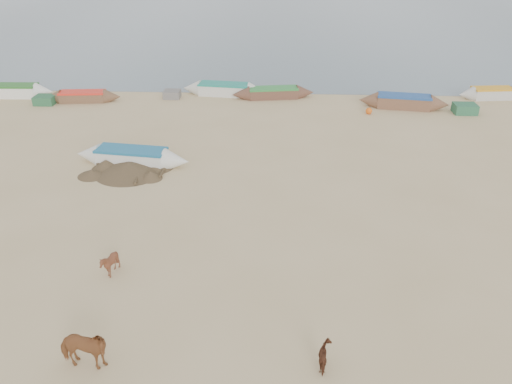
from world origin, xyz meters
TOP-DOWN VIEW (x-y plane):
  - ground at (0.00, 0.00)m, footprint 140.00×140.00m
  - cow_adult at (-4.45, -5.14)m, footprint 1.67×0.89m
  - calf_front at (-5.07, -0.80)m, footprint 1.19×1.17m
  - calf_right at (2.41, -4.78)m, footprint 0.85×0.91m
  - near_canoe at (-6.84, 8.77)m, footprint 6.39×2.06m
  - debris_pile at (-6.74, 7.88)m, footprint 4.14×4.14m
  - waterline_canoes at (-0.76, 20.39)m, footprint 60.12×4.67m
  - beach_clutter at (3.68, 19.09)m, footprint 44.70×3.79m

SIDE VIEW (x-z plane):
  - ground at x=0.00m, z-range 0.00..0.00m
  - debris_pile at x=-6.74m, z-range 0.00..0.51m
  - beach_clutter at x=3.68m, z-range -0.02..0.62m
  - calf_right at x=2.41m, z-range 0.00..0.74m
  - waterline_canoes at x=-0.76m, z-range -0.03..0.90m
  - near_canoe at x=-6.84m, z-range 0.00..0.88m
  - calf_front at x=-5.07m, z-range 0.00..0.99m
  - cow_adult at x=-4.45m, z-range 0.00..1.36m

